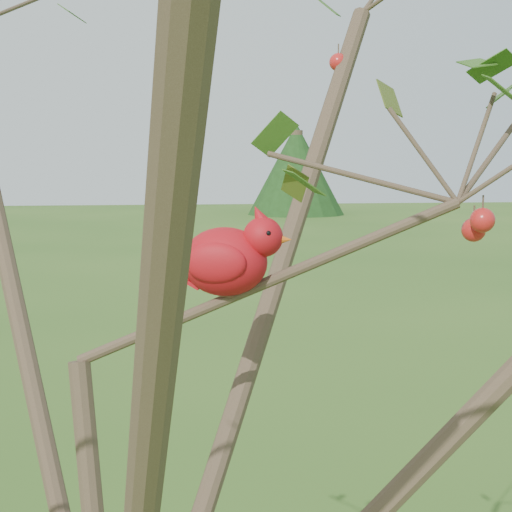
{
  "coord_description": "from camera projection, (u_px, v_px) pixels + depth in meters",
  "views": [
    {
      "loc": [
        0.07,
        -1.14,
        2.27
      ],
      "look_at": [
        0.23,
        0.07,
        2.12
      ],
      "focal_mm": 55.0,
      "sensor_mm": 36.0,
      "label": 1
    }
  ],
  "objects": [
    {
      "name": "crabapple_tree",
      "position": [
        122.0,
        264.0,
        1.11
      ],
      "size": [
        2.35,
        2.05,
        2.95
      ],
      "color": "#3F3022",
      "rests_on": "ground"
    },
    {
      "name": "cardinal",
      "position": [
        230.0,
        258.0,
        1.23
      ],
      "size": [
        0.22,
        0.14,
        0.16
      ],
      "rotation": [
        0.0,
        0.0,
        -0.31
      ],
      "color": "#B20F15",
      "rests_on": "ground"
    },
    {
      "name": "distant_trees",
      "position": [
        77.0,
        180.0,
        25.6
      ],
      "size": [
        41.61,
        18.07,
        3.84
      ],
      "color": "#3F3022",
      "rests_on": "ground"
    }
  ]
}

